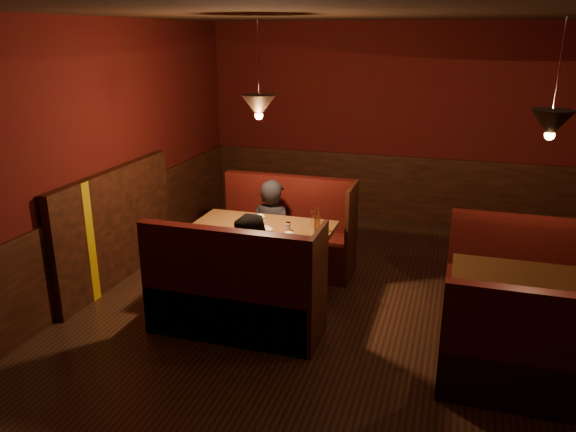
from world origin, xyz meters
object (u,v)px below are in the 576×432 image
(main_bench_near, at_px, (234,301))
(main_bench_far, at_px, (287,240))
(second_table, at_px, (526,298))
(diner_a, at_px, (272,213))
(second_bench_far, at_px, (519,285))
(diner_b, at_px, (254,254))
(main_table, at_px, (262,244))
(second_bench_near, at_px, (535,367))

(main_bench_near, bearing_deg, main_bench_far, 90.00)
(main_bench_far, height_order, main_bench_near, same)
(main_bench_far, distance_m, second_table, 2.83)
(main_bench_near, height_order, diner_a, diner_a)
(second_table, relative_size, diner_a, 0.85)
(second_bench_far, bearing_deg, second_table, -92.20)
(main_bench_far, height_order, diner_a, diner_a)
(second_bench_far, height_order, diner_a, diner_a)
(main_bench_near, bearing_deg, second_bench_far, 25.70)
(diner_b, bearing_deg, main_bench_far, 96.86)
(main_table, relative_size, second_bench_far, 1.05)
(main_table, distance_m, diner_b, 0.59)
(main_bench_near, height_order, diner_b, diner_b)
(main_table, xyz_separation_m, main_bench_far, (0.02, 0.84, -0.26))
(main_bench_far, bearing_deg, main_table, -91.23)
(second_table, distance_m, second_bench_near, 0.79)
(diner_b, bearing_deg, main_bench_near, -107.13)
(main_bench_far, xyz_separation_m, diner_a, (-0.12, -0.21, 0.40))
(second_bench_near, distance_m, diner_a, 3.25)
(second_bench_far, bearing_deg, diner_b, -158.79)
(diner_b, bearing_deg, second_table, 7.45)
(main_table, xyz_separation_m, second_bench_far, (2.60, 0.40, -0.29))
(second_bench_near, bearing_deg, main_bench_far, 142.72)
(second_bench_far, bearing_deg, diner_a, 175.05)
(second_bench_near, bearing_deg, main_bench_near, 173.82)
(second_bench_far, bearing_deg, main_bench_near, -154.30)
(main_bench_far, xyz_separation_m, second_table, (2.56, -1.21, 0.18))
(main_bench_far, bearing_deg, second_table, -25.25)
(main_bench_far, relative_size, main_bench_near, 1.00)
(main_bench_far, distance_m, second_bench_far, 2.62)
(second_table, xyz_separation_m, second_bench_far, (0.03, 0.76, -0.21))
(main_bench_near, height_order, second_table, main_bench_near)
(main_bench_far, relative_size, second_table, 1.28)
(second_bench_far, bearing_deg, second_bench_near, -90.00)
(main_bench_far, height_order, second_bench_far, main_bench_far)
(main_table, distance_m, diner_a, 0.66)
(second_bench_far, distance_m, diner_b, 2.69)
(main_table, distance_m, second_bench_far, 2.65)
(main_bench_far, bearing_deg, main_bench_near, -90.00)
(main_table, xyz_separation_m, main_bench_near, (0.02, -0.84, -0.26))
(second_table, bearing_deg, diner_b, -175.29)
(main_bench_far, bearing_deg, second_bench_near, -37.28)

